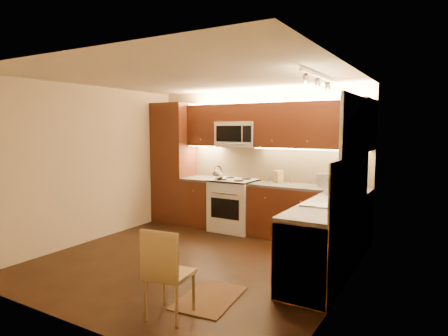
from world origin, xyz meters
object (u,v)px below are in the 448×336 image
Objects in this scene: kettle at (218,172)px; dining_chair at (170,272)px; toaster_oven at (328,180)px; microwave at (238,134)px; sink at (330,196)px; stove at (234,205)px; soap_bottle at (351,194)px; knife_block at (278,177)px.

kettle reaches higher than dining_chair.
toaster_oven is 0.39× the size of dining_chair.
toaster_oven is 3.33m from dining_chair.
kettle is 1.89m from toaster_oven.
kettle is at bearing -129.79° from microwave.
toaster_oven reaches higher than dining_chair.
microwave reaches higher than sink.
toaster_oven is (-0.37, 1.25, 0.03)m from sink.
microwave is at bearing 147.79° from sink.
stove is at bearing 163.69° from toaster_oven.
soap_bottle is at bearing -2.30° from kettle.
soap_bottle is at bearing -23.05° from stove.
kettle reaches higher than toaster_oven.
toaster_oven is at bearing 4.47° from stove.
soap_bottle is (0.59, -1.07, -0.01)m from toaster_oven.
toaster_oven is at bearing 113.99° from soap_bottle.
microwave is 1.78m from toaster_oven.
toaster_oven is 0.84m from knife_block.
kettle reaches higher than soap_bottle.
toaster_oven reaches higher than knife_block.
toaster_oven is 1.82× the size of soap_bottle.
toaster_oven is (1.63, 0.13, 0.55)m from stove.
stove is 1.03× the size of dining_chair.
toaster_oven is at bearing 71.84° from dining_chair.
dining_chair is (1.23, -2.94, -0.60)m from kettle.
microwave is (0.00, 0.14, 1.26)m from stove.
knife_block is at bearing 0.44° from microwave.
dining_chair is at bearing -70.16° from knife_block.
microwave is 0.88× the size of sink.
knife_block is 0.23× the size of dining_chair.
stove is 3.68× the size of kettle.
kettle is 1.20× the size of knife_block.
microwave reaches higher than soap_bottle.
sink is 1.76m from knife_block.
kettle is (-0.24, -0.29, -0.68)m from microwave.
dining_chair is at bearing -121.99° from toaster_oven.
stove is 1.07× the size of sink.
toaster_oven is at bearing -0.28° from microwave.
knife_block is 3.29m from dining_chair.
kettle reaches higher than sink.
microwave is at bearing 90.00° from stove.
soap_bottle is (2.22, -0.94, 0.54)m from stove.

